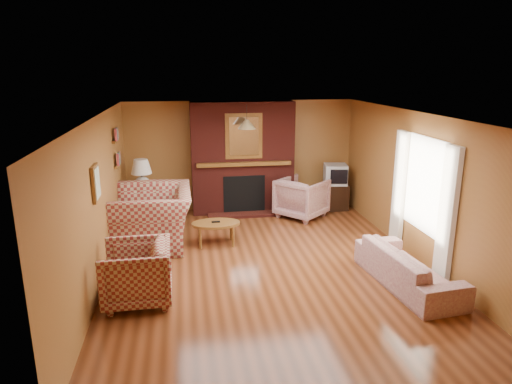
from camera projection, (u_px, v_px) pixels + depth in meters
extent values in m
plane|color=#4D2510|center=(267.00, 266.00, 7.33)|extent=(6.50, 6.50, 0.00)
plane|color=silver|center=(268.00, 116.00, 6.70)|extent=(6.50, 6.50, 0.00)
plane|color=olive|center=(241.00, 155.00, 10.11)|extent=(6.50, 0.00, 6.50)
plane|color=olive|center=(337.00, 294.00, 3.92)|extent=(6.50, 0.00, 6.50)
plane|color=olive|center=(99.00, 201.00, 6.63)|extent=(0.00, 6.50, 6.50)
plane|color=olive|center=(419.00, 188.00, 7.40)|extent=(0.00, 6.50, 6.50)
cube|color=#4B1510|center=(242.00, 158.00, 9.87)|extent=(2.20, 0.50, 2.40)
cube|color=black|center=(244.00, 194.00, 9.85)|extent=(0.90, 0.06, 0.80)
cube|color=#4B1510|center=(245.00, 215.00, 9.80)|extent=(1.60, 0.35, 0.06)
cube|color=brown|center=(244.00, 164.00, 9.64)|extent=(2.00, 0.18, 0.08)
cube|color=brown|center=(244.00, 136.00, 9.51)|extent=(0.78, 0.05, 0.95)
cube|color=white|center=(244.00, 136.00, 9.49)|extent=(0.62, 0.02, 0.80)
cube|color=beige|center=(447.00, 214.00, 6.53)|extent=(0.08, 0.35, 2.00)
cube|color=beige|center=(399.00, 188.00, 7.96)|extent=(0.08, 0.35, 2.00)
cube|color=white|center=(425.00, 185.00, 7.18)|extent=(0.03, 1.10, 1.50)
cube|color=brown|center=(118.00, 165.00, 8.41)|extent=(0.06, 0.55, 0.04)
cube|color=brown|center=(116.00, 141.00, 8.29)|extent=(0.06, 0.55, 0.04)
cube|color=brown|center=(96.00, 183.00, 6.26)|extent=(0.04, 0.40, 0.50)
cube|color=white|center=(97.00, 183.00, 6.26)|extent=(0.01, 0.32, 0.42)
cylinder|color=black|center=(247.00, 113.00, 8.94)|extent=(0.01, 0.01, 0.35)
cone|color=#AB6E44|center=(247.00, 124.00, 9.00)|extent=(0.36, 0.36, 0.18)
imported|color=maroon|center=(153.00, 217.00, 8.11)|extent=(1.38, 1.58, 1.02)
imported|color=maroon|center=(137.00, 273.00, 6.12)|extent=(0.93, 0.90, 0.83)
imported|color=#BDAB92|center=(408.00, 267.00, 6.63)|extent=(0.93, 1.97, 0.56)
imported|color=#BDAB92|center=(302.00, 198.00, 9.66)|extent=(1.28, 1.28, 0.83)
ellipsoid|color=brown|center=(216.00, 224.00, 8.14)|extent=(0.86, 0.54, 0.05)
cube|color=black|center=(216.00, 222.00, 8.13)|extent=(0.15, 0.05, 0.02)
cylinder|color=brown|center=(231.00, 230.00, 8.40)|extent=(0.05, 0.05, 0.37)
cylinder|color=brown|center=(200.00, 232.00, 8.31)|extent=(0.05, 0.05, 0.37)
cylinder|color=brown|center=(233.00, 237.00, 8.07)|extent=(0.05, 0.05, 0.37)
cylinder|color=brown|center=(200.00, 239.00, 7.98)|extent=(0.05, 0.05, 0.37)
cube|color=brown|center=(144.00, 208.00, 9.26)|extent=(0.53, 0.53, 0.66)
sphere|color=white|center=(142.00, 184.00, 9.13)|extent=(0.33, 0.33, 0.33)
cylinder|color=black|center=(142.00, 176.00, 9.08)|extent=(0.03, 0.03, 0.10)
cone|color=silver|center=(141.00, 166.00, 9.03)|extent=(0.41, 0.41, 0.29)
cube|color=black|center=(334.00, 196.00, 10.24)|extent=(0.53, 0.49, 0.58)
cube|color=#AFB2B7|center=(335.00, 174.00, 10.10)|extent=(0.56, 0.54, 0.45)
cube|color=black|center=(339.00, 177.00, 9.87)|extent=(0.37, 0.09, 0.32)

